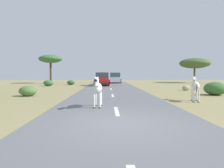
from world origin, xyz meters
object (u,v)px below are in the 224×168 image
at_px(car_1, 102,79).
at_px(bush_3, 28,91).
at_px(zebra_0, 97,88).
at_px(zebra_1, 195,86).
at_px(tree_5, 51,59).
at_px(rock_0, 186,88).
at_px(bush_1, 48,83).
at_px(tree_0, 195,63).
at_px(bush_4, 215,89).
at_px(bush_0, 71,83).
at_px(car_0, 115,78).

xyz_separation_m(car_1, bush_3, (-5.13, -12.18, -0.47)).
xyz_separation_m(zebra_0, bush_3, (-5.31, 5.22, -0.57)).
distance_m(zebra_1, tree_5, 26.61).
bearing_deg(rock_0, car_1, 137.46).
bearing_deg(bush_1, car_1, 2.77).
bearing_deg(tree_5, bush_1, -76.72).
relative_size(tree_0, bush_3, 4.19).
height_order(bush_1, bush_4, bush_4).
bearing_deg(rock_0, tree_0, 63.70).
xyz_separation_m(car_1, bush_0, (-4.64, 2.27, -0.52)).
xyz_separation_m(car_0, car_1, (-2.05, -7.07, 0.00)).
bearing_deg(bush_3, car_0, 69.53).
height_order(zebra_1, bush_3, zebra_1).
bearing_deg(bush_1, bush_0, 46.66).
distance_m(car_0, bush_3, 20.55).
bearing_deg(tree_5, car_1, -37.79).
distance_m(bush_1, bush_3, 12.00).
xyz_separation_m(zebra_1, car_1, (-5.86, 15.16, -0.06)).
distance_m(zebra_1, car_1, 16.25).
height_order(zebra_1, bush_4, zebra_1).
height_order(zebra_0, tree_5, tree_5).
bearing_deg(bush_4, car_1, 126.87).
bearing_deg(car_0, zebra_1, -76.03).
relative_size(bush_3, bush_4, 0.75).
bearing_deg(car_1, bush_0, -24.10).
relative_size(tree_5, bush_4, 2.82).
relative_size(car_1, tree_5, 0.92).
bearing_deg(bush_1, bush_3, -80.50).
height_order(car_1, bush_4, car_1).
bearing_deg(bush_3, rock_0, 18.72).
height_order(zebra_1, rock_0, zebra_1).
bearing_deg(car_1, bush_4, 128.88).
xyz_separation_m(zebra_0, tree_5, (-8.99, 24.23, 3.09)).
xyz_separation_m(car_0, bush_0, (-6.70, -4.79, -0.52)).
bearing_deg(bush_0, zebra_0, -76.22).
distance_m(zebra_0, tree_0, 30.45).
bearing_deg(tree_5, rock_0, -40.18).
relative_size(zebra_0, tree_0, 0.30).
bearing_deg(rock_0, tree_5, 139.82).
relative_size(car_1, bush_4, 2.61).
bearing_deg(tree_5, tree_0, 3.50).
height_order(zebra_1, car_0, car_0).
height_order(tree_0, bush_0, tree_0).
relative_size(bush_0, bush_3, 0.87).
distance_m(zebra_1, car_0, 22.55).
xyz_separation_m(car_0, rock_0, (6.26, -14.69, -0.60)).
bearing_deg(tree_5, zebra_0, -69.65).
bearing_deg(bush_3, tree_5, 100.94).
distance_m(zebra_0, tree_5, 26.03).
distance_m(zebra_0, car_1, 17.41).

